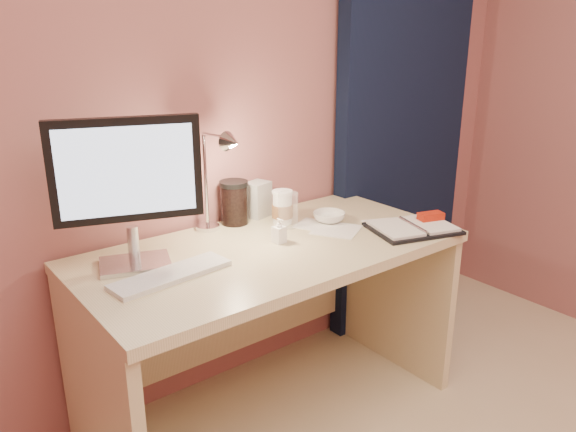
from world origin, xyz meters
TOP-DOWN VIEW (x-y plane):
  - room at (0.95, 1.69)m, footprint 3.50×3.50m
  - desk at (0.00, 1.45)m, footprint 1.40×0.70m
  - monitor at (-0.47, 1.51)m, footprint 0.45×0.23m
  - keyboard at (-0.41, 1.36)m, footprint 0.41×0.16m
  - planner at (0.55, 1.17)m, footprint 0.38×0.33m
  - paper_a at (0.30, 1.36)m, footprint 0.23×0.23m
  - paper_b at (0.49, 1.29)m, footprint 0.17×0.17m
  - paper_c at (0.27, 1.46)m, footprint 0.18×0.18m
  - coffee_cup at (0.18, 1.56)m, footprint 0.08×0.08m
  - clear_cup at (0.18, 1.51)m, footprint 0.08×0.08m
  - bowl at (0.35, 1.45)m, footprint 0.16×0.16m
  - lotion_bottle at (0.04, 1.39)m, footprint 0.05×0.05m
  - dark_jar at (0.03, 1.67)m, footprint 0.11×0.11m
  - product_box at (0.16, 1.69)m, footprint 0.12×0.10m
  - desk_lamp at (-0.10, 1.58)m, footprint 0.11×0.25m

SIDE VIEW (x-z plane):
  - desk at x=0.00m, z-range 0.14..0.87m
  - paper_b at x=0.49m, z-range 0.73..0.73m
  - paper_c at x=0.27m, z-range 0.73..0.73m
  - paper_a at x=0.30m, z-range 0.73..0.73m
  - keyboard at x=-0.41m, z-range 0.73..0.75m
  - planner at x=0.55m, z-range 0.72..0.77m
  - bowl at x=0.35m, z-range 0.73..0.77m
  - lotion_bottle at x=0.04m, z-range 0.73..0.82m
  - coffee_cup at x=0.18m, z-range 0.73..0.86m
  - clear_cup at x=0.18m, z-range 0.73..0.87m
  - product_box at x=0.16m, z-range 0.73..0.88m
  - dark_jar at x=0.03m, z-range 0.73..0.89m
  - desk_lamp at x=-0.10m, z-range 0.78..1.19m
  - monitor at x=-0.47m, z-range 0.78..1.28m
  - room at x=0.95m, z-range -0.61..2.89m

